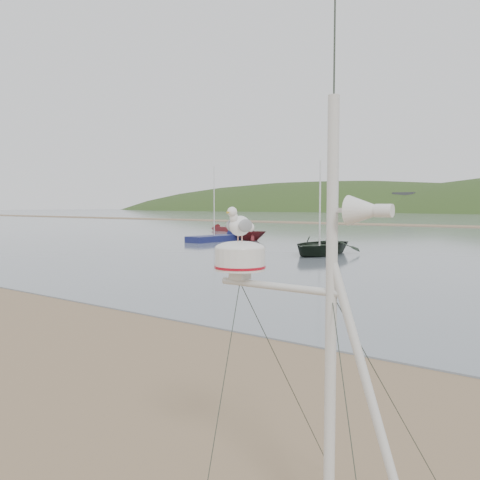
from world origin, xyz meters
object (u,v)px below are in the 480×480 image
Objects in this scene: mast_rig at (321,418)px; boat_dark at (320,211)px; dinghy_red_far at (221,229)px; sailboat_blue_near at (229,237)px; boat_red at (250,224)px.

mast_rig is 27.13m from boat_dark.
mast_rig reaches higher than dinghy_red_far.
sailboat_blue_near is (10.32, -11.69, 0.01)m from dinghy_red_far.
dinghy_red_far is at bearing 169.41° from boat_red.
dinghy_red_far is at bearing 129.97° from mast_rig.
boat_red is 2.26m from sailboat_blue_near.
boat_red is at bearing 126.67° from mast_rig.
mast_rig is 55.19m from dinghy_red_far.
boat_dark is 1.19× the size of dinghy_red_far.
sailboat_blue_near reaches higher than boat_red.
boat_red is 0.63× the size of dinghy_red_far.
sailboat_blue_near reaches higher than boat_dark.
dinghy_red_far is at bearing 131.44° from sailboat_blue_near.
mast_rig reaches higher than boat_red.
boat_dark is 0.78× the size of sailboat_blue_near.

